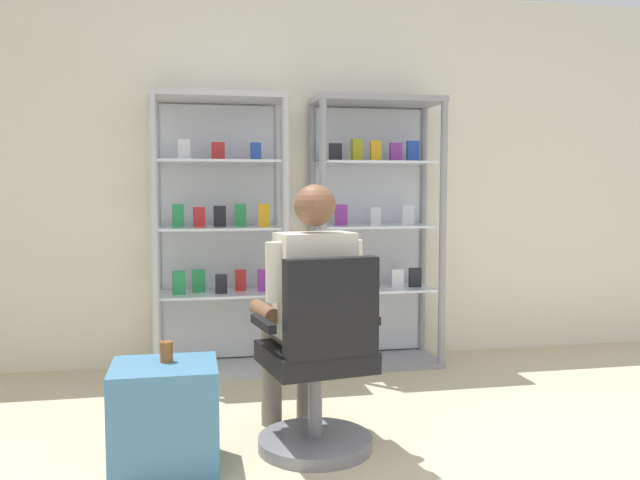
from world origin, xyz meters
The scene contains 7 objects.
back_wall centered at (0.00, 3.00, 1.35)m, with size 6.00×0.10×2.70m, color silver.
display_cabinet_left centered at (-0.55, 2.76, 0.96)m, with size 0.90×0.45×1.90m.
display_cabinet_right centered at (0.55, 2.76, 0.96)m, with size 0.90×0.45×1.90m.
office_chair centered at (-0.16, 1.20, 0.39)m, with size 0.60×0.56×0.96m.
seated_shopkeeper centered at (-0.19, 1.36, 0.71)m, with size 0.54×0.61×1.29m.
storage_crate centered at (-0.88, 1.15, 0.24)m, with size 0.47×0.40×0.48m, color teal.
tea_glass centered at (-0.87, 1.19, 0.53)m, with size 0.06×0.06×0.09m, color brown.
Camera 1 is at (-0.75, -1.85, 1.28)m, focal length 37.29 mm.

